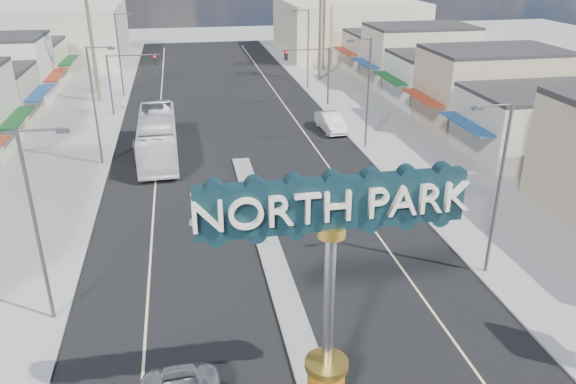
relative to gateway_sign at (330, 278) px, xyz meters
name	(u,v)px	position (x,y,z in m)	size (l,w,h in m)	color
ground	(239,156)	(0.00, 28.02, -5.93)	(160.00, 160.00, 0.00)	gray
road	(239,156)	(0.00, 28.02, -5.92)	(20.00, 120.00, 0.01)	black
median_island	(271,252)	(0.00, 12.02, -5.85)	(1.30, 30.00, 0.16)	gray
sidewalk_left	(56,167)	(-14.00, 28.02, -5.87)	(8.00, 120.00, 0.12)	gray
sidewalk_right	(403,145)	(14.00, 28.02, -5.87)	(8.00, 120.00, 0.12)	gray
storefront_row_right	(449,74)	(24.00, 41.02, -2.93)	(12.00, 42.00, 6.00)	#B7B29E
backdrop_far_left	(51,34)	(-22.00, 73.02, -1.93)	(20.00, 20.00, 8.00)	#B7B29E
backdrop_far_right	(347,27)	(22.00, 73.02, -1.93)	(20.00, 20.00, 8.00)	beige
gateway_sign	(330,278)	(0.00, 0.00, 0.00)	(8.20, 1.50, 9.15)	#BF5F0E
traffic_signal_left	(128,72)	(-9.18, 42.02, -1.65)	(5.09, 0.45, 6.00)	#47474C
traffic_signal_right	(312,65)	(9.18, 42.02, -1.65)	(5.09, 0.45, 6.00)	#47474C
streetlight_l_near	(38,219)	(-10.43, 8.02, -0.86)	(2.03, 0.22, 9.00)	#47474C
streetlight_l_mid	(96,101)	(-10.43, 28.02, -0.86)	(2.03, 0.22, 9.00)	#47474C
streetlight_l_far	(120,51)	(-10.43, 50.02, -0.86)	(2.03, 0.22, 9.00)	#47474C
streetlight_r_near	(497,183)	(10.43, 8.02, -0.86)	(2.03, 0.22, 9.00)	#47474C
streetlight_r_mid	(366,88)	(10.43, 28.02, -0.86)	(2.03, 0.22, 9.00)	#47474C
streetlight_r_far	(307,45)	(10.43, 50.02, -0.86)	(2.03, 0.22, 9.00)	#47474C
car_parked_left	(145,148)	(-7.35, 28.85, -5.09)	(1.98, 4.92, 1.68)	slate
car_parked_right	(331,122)	(9.00, 33.22, -5.10)	(1.75, 5.03, 1.66)	silver
city_bus	(158,136)	(-6.30, 29.16, -4.23)	(2.86, 12.20, 3.40)	white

